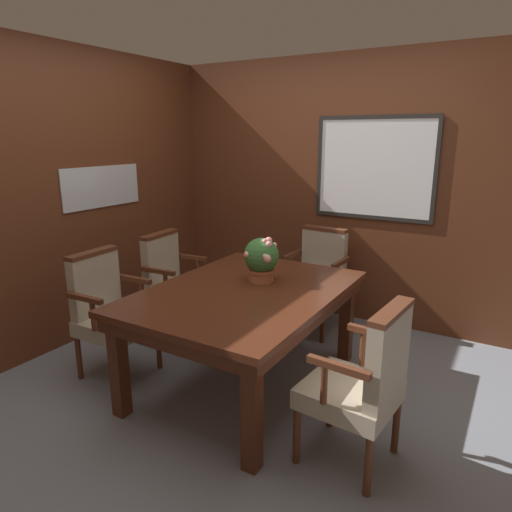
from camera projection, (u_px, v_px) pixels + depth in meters
The scene contains 9 objects.
ground_plane at pixel (221, 388), 3.24m from camera, with size 14.00×14.00×0.00m, color gray.
wall_back at pixel (323, 190), 4.39m from camera, with size 7.20×0.08×2.45m.
wall_left at pixel (59, 200), 3.70m from camera, with size 0.08×7.20×2.45m.
dining_table at pixel (245, 302), 3.13m from camera, with size 1.18×1.64×0.72m.
chair_head_far at pixel (317, 275), 4.15m from camera, with size 0.53×0.50×0.93m.
chair_left_near at pixel (109, 309), 3.35m from camera, with size 0.49×0.53×0.93m.
chair_left_far at pixel (173, 282), 3.96m from camera, with size 0.50×0.54×0.93m.
chair_right_near at pixel (363, 380), 2.38m from camera, with size 0.51×0.54×0.93m.
potted_plant at pixel (261, 259), 3.24m from camera, with size 0.25×0.26×0.32m.
Camera 1 is at (1.69, -2.36, 1.74)m, focal length 32.00 mm.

